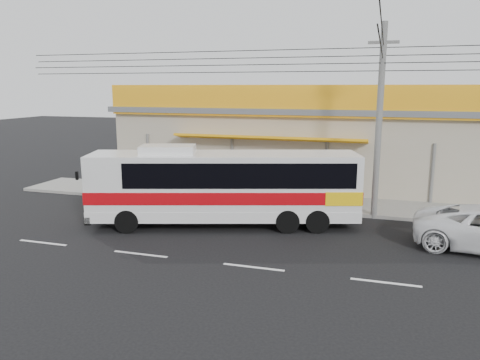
% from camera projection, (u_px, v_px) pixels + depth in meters
% --- Properties ---
extents(ground, '(120.00, 120.00, 0.00)m').
position_uv_depth(ground, '(272.00, 243.00, 17.12)').
color(ground, black).
rests_on(ground, ground).
extents(sidewalk, '(30.00, 3.20, 0.15)m').
position_uv_depth(sidewalk, '(300.00, 202.00, 22.72)').
color(sidewalk, slate).
rests_on(sidewalk, ground).
extents(lane_markings, '(50.00, 0.12, 0.01)m').
position_uv_depth(lane_markings, '(254.00, 267.00, 14.78)').
color(lane_markings, silver).
rests_on(lane_markings, ground).
extents(storefront_building, '(22.60, 9.20, 5.70)m').
position_uv_depth(storefront_building, '(318.00, 144.00, 27.47)').
color(storefront_building, '#A59E85').
rests_on(storefront_building, ground).
extents(coach_bus, '(10.94, 5.35, 3.31)m').
position_uv_depth(coach_bus, '(228.00, 183.00, 18.91)').
color(coach_bus, silver).
rests_on(coach_bus, ground).
extents(motorbike_red, '(2.13, 1.07, 1.07)m').
position_uv_depth(motorbike_red, '(190.00, 189.00, 22.91)').
color(motorbike_red, maroon).
rests_on(motorbike_red, sidewalk).
extents(motorbike_dark, '(1.83, 0.65, 1.08)m').
position_uv_depth(motorbike_dark, '(123.00, 184.00, 24.03)').
color(motorbike_dark, black).
rests_on(motorbike_dark, sidewalk).
extents(utility_pole, '(34.00, 14.00, 8.19)m').
position_uv_depth(utility_pole, '(383.00, 58.00, 19.00)').
color(utility_pole, '#5E5E5C').
rests_on(utility_pole, ground).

